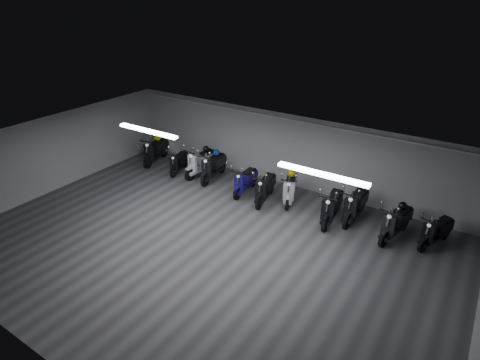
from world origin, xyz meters
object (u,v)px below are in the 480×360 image
Objects in this scene: helmet_0 at (292,173)px; helmet_1 at (403,206)px; scooter_0 at (155,147)px; scooter_2 at (201,158)px; scooter_1 at (179,159)px; bicycle at (144,145)px; scooter_6 at (290,184)px; scooter_3 at (213,162)px; scooter_5 at (265,184)px; helmet_2 at (206,149)px; scooter_4 at (245,177)px; scooter_9 at (397,218)px; helmet_4 at (158,137)px; scooter_10 at (437,227)px; scooter_8 at (356,200)px; helmet_3 at (216,153)px; scooter_7 at (332,202)px.

helmet_1 is (3.85, -0.30, 0.02)m from helmet_0.
scooter_2 is at bearing -10.25° from scooter_0.
scooter_1 is 8.72m from helmet_1.
scooter_0 reaches higher than bicycle.
scooter_6 is at bearing -100.41° from bicycle.
scooter_2 is at bearing -101.36° from bicycle.
scooter_1 is 6.24× the size of helmet_1.
scooter_3 reaches higher than scooter_5.
scooter_6 is at bearing -4.64° from helmet_2.
helmet_0 is at bearing -1.17° from helmet_2.
scooter_0 is at bearing -112.96° from bicycle.
scooter_3 is at bearing -6.01° from scooter_1.
scooter_9 is (5.38, 0.00, 0.07)m from scooter_4.
bicycle is (-3.99, 0.21, -0.18)m from scooter_3.
scooter_5 reaches higher than helmet_4.
scooter_10 is (4.80, -0.08, -0.05)m from scooter_6.
scooter_10 is (8.15, -0.05, -0.09)m from scooter_3.
scooter_8 is (7.28, 0.31, 0.14)m from scooter_1.
scooter_3 reaches higher than bicycle.
scooter_9 is at bearing -4.60° from helmet_3.
scooter_10 is 11.32m from helmet_4.
scooter_5 is 4.54m from helmet_1.
scooter_1 is 0.93× the size of scooter_10.
helmet_1 is (11.11, -0.25, 0.47)m from bicycle.
scooter_2 reaches higher than scooter_3.
bicycle is at bearing 164.21° from scooter_5.
scooter_1 is 5.49× the size of helmet_0.
scooter_4 reaches higher than bicycle.
scooter_9 reaches higher than helmet_0.
scooter_4 is 5.69m from bicycle.
scooter_1 is 1.70m from helmet_3.
scooter_7 is 1.14× the size of bicycle.
scooter_2 is at bearing 160.94° from scooter_5.
scooter_4 is 6.01× the size of helmet_0.
helmet_3 is (3.06, 0.29, 0.30)m from scooter_0.
helmet_4 is (-0.06, 0.27, 0.32)m from scooter_0.
helmet_2 is at bearing 156.10° from scooter_5.
scooter_8 is at bearing 6.05° from scooter_2.
helmet_4 reaches higher than helmet_1.
scooter_1 is 1.61m from scooter_3.
helmet_0 is at bearing -98.52° from bicycle.
scooter_5 is at bearing -6.86° from helmet_4.
scooter_9 reaches higher than helmet_1.
scooter_6 is 3.99m from helmet_2.
scooter_1 is 6.03× the size of helmet_3.
scooter_1 is 9.74m from scooter_10.
scooter_8 is at bearing -1.99° from helmet_3.
helmet_2 is (-5.69, 0.80, 0.33)m from scooter_7.
helmet_4 is (-6.50, 0.23, 0.38)m from scooter_6.
scooter_5 is 1.08× the size of bicycle.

